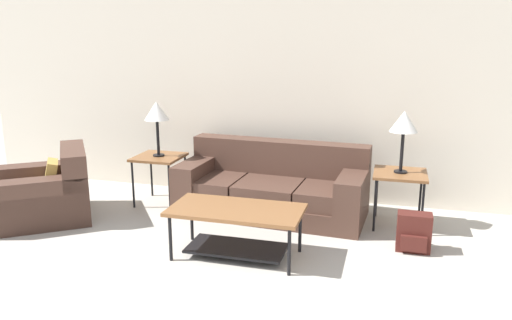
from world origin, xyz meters
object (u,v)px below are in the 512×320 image
object	(u,v)px
armchair	(45,195)
side_table_left	(159,161)
table_lamp_left	(157,112)
backpack	(414,233)
side_table_right	(400,178)
couch	(272,189)
coffee_table	(236,221)
table_lamp_right	(404,123)

from	to	relation	value
armchair	side_table_left	xyz separation A→B (m)	(1.03, 0.84, 0.27)
table_lamp_left	backpack	distance (m)	3.22
side_table_right	couch	bearing A→B (deg)	178.96
armchair	side_table_right	distance (m)	3.98
coffee_table	table_lamp_right	xyz separation A→B (m)	(1.47, 1.22, 0.79)
coffee_table	side_table_right	xyz separation A→B (m)	(1.47, 1.22, 0.19)
table_lamp_right	backpack	xyz separation A→B (m)	(0.15, -0.65, -0.96)
armchair	coffee_table	size ratio (longest dim) A/B	1.13
side_table_right	table_lamp_right	distance (m)	0.60
couch	table_lamp_right	xyz separation A→B (m)	(1.42, -0.03, 0.85)
couch	table_lamp_right	distance (m)	1.66
side_table_left	side_table_right	xyz separation A→B (m)	(2.85, 0.00, 0.00)
side_table_right	side_table_left	bearing A→B (deg)	180.00
table_lamp_left	side_table_right	bearing A→B (deg)	0.00
side_table_right	table_lamp_left	distance (m)	2.91
table_lamp_right	table_lamp_left	bearing A→B (deg)	180.00
couch	side_table_left	bearing A→B (deg)	-178.97
side_table_left	backpack	distance (m)	3.09
couch	armchair	size ratio (longest dim) A/B	1.58
coffee_table	table_lamp_left	bearing A→B (deg)	138.56
coffee_table	couch	bearing A→B (deg)	87.87
armchair	side_table_right	world-z (taller)	armchair
side_table_right	table_lamp_right	size ratio (longest dim) A/B	0.91
side_table_right	backpack	xyz separation A→B (m)	(0.15, -0.65, -0.36)
side_table_left	backpack	bearing A→B (deg)	-12.15
side_table_left	backpack	world-z (taller)	side_table_left
side_table_left	backpack	xyz separation A→B (m)	(3.00, -0.65, -0.36)
coffee_table	table_lamp_right	distance (m)	2.07
coffee_table	table_lamp_right	world-z (taller)	table_lamp_right
table_lamp_right	backpack	distance (m)	1.17
coffee_table	side_table_left	world-z (taller)	side_table_left
armchair	coffee_table	bearing A→B (deg)	-9.08
couch	side_table_right	bearing A→B (deg)	-1.04
side_table_left	side_table_right	bearing A→B (deg)	0.00
couch	backpack	world-z (taller)	couch
coffee_table	side_table_right	distance (m)	1.92
coffee_table	armchair	bearing A→B (deg)	170.92
couch	coffee_table	size ratio (longest dim) A/B	1.78
side_table_right	backpack	distance (m)	0.76
table_lamp_left	backpack	bearing A→B (deg)	-12.15
armchair	table_lamp_left	world-z (taller)	table_lamp_left
couch	armchair	world-z (taller)	couch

